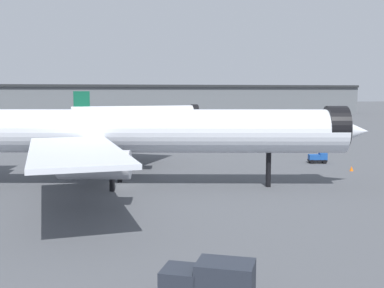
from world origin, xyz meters
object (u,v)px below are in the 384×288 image
at_px(airliner_far_taxiway, 136,113).
at_px(service_truck_front, 210,284).
at_px(airliner_near_gate, 133,132).
at_px(traffic_cone_wingtip, 352,169).
at_px(traffic_cone_near_nose, 82,153).
at_px(baggage_tug_wing, 318,158).

distance_m(airliner_far_taxiway, service_truck_front, 132.96).
distance_m(airliner_near_gate, airliner_far_taxiway, 95.44).
bearing_deg(service_truck_front, traffic_cone_wingtip, -102.81).
distance_m(airliner_far_taxiway, traffic_cone_near_nose, 63.94).
xyz_separation_m(airliner_near_gate, traffic_cone_wingtip, (35.65, 3.61, -6.98)).
bearing_deg(traffic_cone_near_nose, baggage_tug_wing, -27.67).
xyz_separation_m(airliner_near_gate, service_truck_front, (-0.64, -37.69, -5.77)).
relative_size(airliner_near_gate, traffic_cone_wingtip, 79.74).
xyz_separation_m(service_truck_front, baggage_tug_wing, (35.35, 50.26, -0.62)).
xyz_separation_m(airliner_near_gate, baggage_tug_wing, (34.71, 12.57, -6.39)).
bearing_deg(service_truck_front, baggage_tug_wing, -96.62).
height_order(service_truck_front, baggage_tug_wing, service_truck_front).
relative_size(airliner_near_gate, service_truck_front, 10.36).
distance_m(service_truck_front, traffic_cone_wingtip, 54.99).
bearing_deg(airliner_near_gate, baggage_tug_wing, 35.29).
xyz_separation_m(service_truck_front, traffic_cone_near_nose, (-4.95, 71.39, -1.19)).
relative_size(airliner_near_gate, baggage_tug_wing, 17.50).
relative_size(service_truck_front, baggage_tug_wing, 1.69).
bearing_deg(service_truck_front, traffic_cone_near_nose, -57.54).
bearing_deg(baggage_tug_wing, airliner_near_gate, -144.59).
height_order(airliner_far_taxiway, baggage_tug_wing, airliner_far_taxiway).
distance_m(airliner_near_gate, baggage_tug_wing, 37.46).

